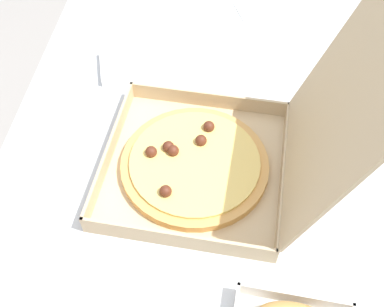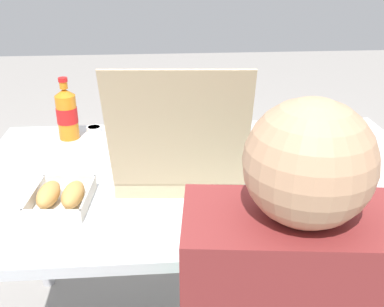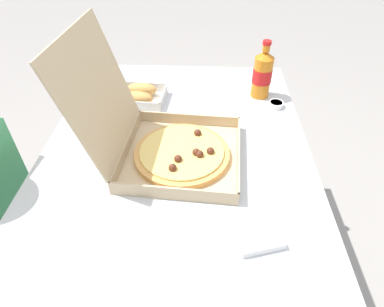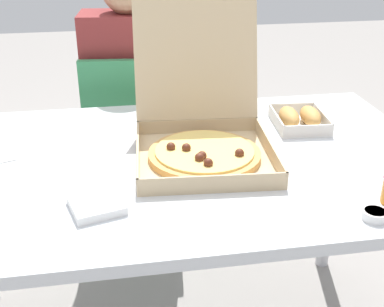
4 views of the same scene
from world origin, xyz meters
name	(u,v)px [view 1 (image 1 of 4)]	position (x,y,z in m)	size (l,w,h in m)	color
ground_plane	(202,276)	(0.00, 0.00, 0.00)	(10.00, 10.00, 0.00)	gray
dining_table	(207,161)	(0.00, 0.00, 0.63)	(1.42, 0.86, 0.70)	silver
pizza_box_open	(217,156)	(0.08, 0.02, 0.76)	(0.39, 0.49, 0.39)	tan
napkin_pile	(124,65)	(-0.21, -0.22, 0.71)	(0.11, 0.11, 0.02)	white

